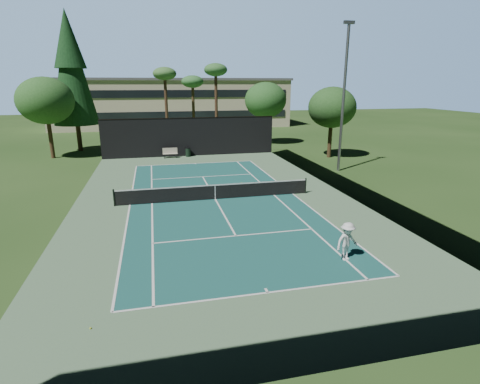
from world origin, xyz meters
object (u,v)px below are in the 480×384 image
at_px(player, 347,241).
at_px(trash_bin, 188,152).
at_px(tennis_net, 215,191).
at_px(tennis_ball_d, 132,186).
at_px(tennis_ball_b, 218,194).
at_px(tennis_ball_c, 241,183).
at_px(tennis_ball_a, 90,328).
at_px(park_bench, 170,153).

bearing_deg(player, trash_bin, 85.20).
xyz_separation_m(tennis_net, tennis_ball_d, (-5.57, 4.55, -0.52)).
height_order(player, tennis_ball_b, player).
xyz_separation_m(tennis_net, tennis_ball_c, (2.67, 3.78, -0.53)).
bearing_deg(tennis_net, player, -67.56).
distance_m(player, trash_bin, 26.03).
height_order(tennis_ball_d, trash_bin, trash_bin).
bearing_deg(player, tennis_net, 97.76).
distance_m(player, tennis_ball_d, 17.53).
relative_size(tennis_ball_a, park_bench, 0.04).
bearing_deg(park_bench, player, -76.00).
bearing_deg(tennis_ball_d, trash_bin, 64.61).
distance_m(tennis_net, park_bench, 15.52).
xyz_separation_m(tennis_net, player, (4.14, -10.03, 0.30)).
xyz_separation_m(player, tennis_ball_d, (-9.71, 14.58, -0.82)).
bearing_deg(tennis_ball_d, tennis_net, -39.23).
xyz_separation_m(player, trash_bin, (-4.46, 25.64, -0.38)).
bearing_deg(tennis_ball_a, tennis_ball_d, 88.40).
relative_size(tennis_ball_d, park_bench, 0.05).
distance_m(player, tennis_ball_a, 10.56).
distance_m(tennis_ball_a, tennis_ball_d, 17.21).
bearing_deg(tennis_ball_d, player, -56.32).
xyz_separation_m(tennis_ball_b, tennis_ball_d, (-5.96, 3.42, 0.00)).
height_order(tennis_ball_a, trash_bin, trash_bin).
bearing_deg(tennis_net, tennis_ball_c, 54.73).
distance_m(tennis_ball_c, trash_bin, 12.22).
distance_m(tennis_ball_b, trash_bin, 14.51).
bearing_deg(park_bench, tennis_ball_a, -97.85).
distance_m(tennis_ball_a, trash_bin, 28.85).
height_order(park_bench, trash_bin, park_bench).
relative_size(player, tennis_ball_c, 28.82).
bearing_deg(trash_bin, player, -80.13).
xyz_separation_m(tennis_ball_a, tennis_ball_c, (8.73, 16.43, -0.00)).
xyz_separation_m(tennis_ball_a, park_bench, (3.87, 28.02, 0.51)).
bearing_deg(tennis_ball_c, trash_bin, 104.20).
bearing_deg(player, park_bench, 89.32).
relative_size(tennis_ball_d, trash_bin, 0.08).
height_order(tennis_ball_a, tennis_ball_c, tennis_ball_a).
distance_m(tennis_net, player, 10.85).
height_order(tennis_ball_b, trash_bin, trash_bin).
relative_size(player, tennis_ball_d, 22.52).
xyz_separation_m(tennis_net, park_bench, (-2.19, 15.37, -0.01)).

